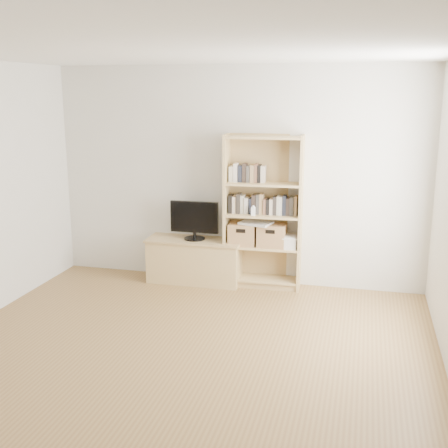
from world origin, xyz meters
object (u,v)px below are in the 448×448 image
(bookshelf, at_px, (263,212))
(laptop, at_px, (256,223))
(baby_monitor, at_px, (253,211))
(basket_right, at_px, (272,235))
(tv_stand, at_px, (195,261))
(basket_left, at_px, (242,234))
(television, at_px, (194,221))

(bookshelf, relative_size, laptop, 5.05)
(baby_monitor, xyz_separation_m, laptop, (0.02, 0.09, -0.16))
(basket_right, bearing_deg, baby_monitor, -153.34)
(bookshelf, distance_m, basket_right, 0.29)
(tv_stand, xyz_separation_m, laptop, (0.75, 0.03, 0.52))
(bookshelf, bearing_deg, baby_monitor, -135.00)
(basket_left, bearing_deg, basket_right, -0.61)
(baby_monitor, xyz_separation_m, basket_right, (0.21, 0.10, -0.30))
(basket_left, bearing_deg, laptop, -3.27)
(tv_stand, height_order, baby_monitor, baby_monitor)
(bookshelf, relative_size, baby_monitor, 18.48)
(basket_right, xyz_separation_m, laptop, (-0.19, -0.02, 0.14))
(bookshelf, xyz_separation_m, television, (-0.83, -0.05, -0.14))
(baby_monitor, relative_size, laptop, 0.27)
(bookshelf, height_order, laptop, bookshelf)
(tv_stand, height_order, bookshelf, bookshelf)
(laptop, bearing_deg, baby_monitor, -86.34)
(bookshelf, distance_m, basket_left, 0.36)
(basket_right, bearing_deg, tv_stand, -177.19)
(basket_left, distance_m, laptop, 0.22)
(bookshelf, distance_m, laptop, 0.15)
(bookshelf, bearing_deg, laptop, -170.97)
(bookshelf, bearing_deg, basket_left, -178.81)
(bookshelf, bearing_deg, television, -179.10)
(basket_left, bearing_deg, television, -179.83)
(television, distance_m, basket_left, 0.60)
(television, xyz_separation_m, basket_right, (0.94, 0.05, -0.13))
(television, distance_m, basket_right, 0.95)
(basket_left, height_order, basket_right, basket_right)
(basket_right, bearing_deg, bookshelf, 179.71)
(tv_stand, bearing_deg, basket_left, 2.56)
(television, xyz_separation_m, basket_left, (0.59, 0.03, -0.14))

